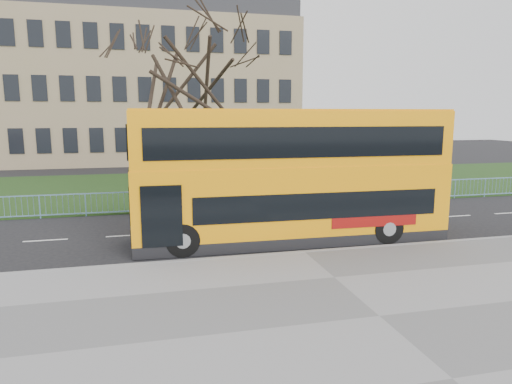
# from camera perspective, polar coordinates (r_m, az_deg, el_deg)

# --- Properties ---
(ground) EXTENTS (120.00, 120.00, 0.00)m
(ground) POSITION_cam_1_polar(r_m,az_deg,el_deg) (17.23, 4.31, -6.34)
(ground) COLOR black
(ground) RESTS_ON ground
(pavement) EXTENTS (80.00, 10.50, 0.12)m
(pavement) POSITION_cam_1_polar(r_m,az_deg,el_deg) (11.37, 15.14, -14.99)
(pavement) COLOR slate
(pavement) RESTS_ON ground
(kerb) EXTENTS (80.00, 0.20, 0.14)m
(kerb) POSITION_cam_1_polar(r_m,az_deg,el_deg) (15.81, 6.04, -7.59)
(kerb) COLOR gray
(kerb) RESTS_ON ground
(grass_verge) EXTENTS (80.00, 15.40, 0.08)m
(grass_verge) POSITION_cam_1_polar(r_m,az_deg,el_deg) (30.85, -3.84, 0.85)
(grass_verge) COLOR #1D3613
(grass_verge) RESTS_ON ground
(guard_railing) EXTENTS (40.00, 0.12, 1.10)m
(guard_railing) POSITION_cam_1_polar(r_m,az_deg,el_deg) (23.32, -0.64, -0.71)
(guard_railing) COLOR #76A7D2
(guard_railing) RESTS_ON ground
(bare_tree) EXTENTS (8.20, 8.20, 11.71)m
(bare_tree) POSITION_cam_1_polar(r_m,az_deg,el_deg) (25.87, -9.04, 12.17)
(bare_tree) COLOR black
(bare_tree) RESTS_ON grass_verge
(civic_building) EXTENTS (30.00, 15.00, 14.00)m
(civic_building) POSITION_cam_1_polar(r_m,az_deg,el_deg) (50.81, -13.70, 11.91)
(civic_building) COLOR #8F7F5B
(civic_building) RESTS_ON ground
(yellow_bus) EXTENTS (11.68, 3.03, 4.87)m
(yellow_bus) POSITION_cam_1_polar(r_m,az_deg,el_deg) (17.11, 4.45, 2.48)
(yellow_bus) COLOR #FF9D0A
(yellow_bus) RESTS_ON ground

